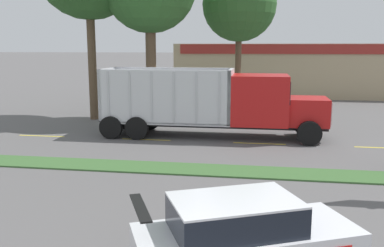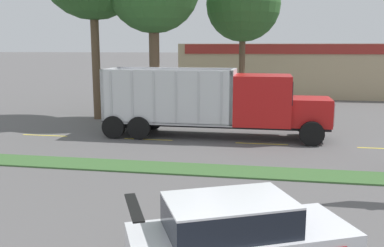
{
  "view_description": "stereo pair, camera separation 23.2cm",
  "coord_description": "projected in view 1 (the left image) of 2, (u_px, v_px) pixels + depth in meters",
  "views": [
    {
      "loc": [
        1.06,
        -4.06,
        4.43
      ],
      "look_at": [
        -1.11,
        9.55,
        1.93
      ],
      "focal_mm": 40.0,
      "sensor_mm": 36.0,
      "label": 1
    },
    {
      "loc": [
        1.29,
        -4.02,
        4.43
      ],
      "look_at": [
        -1.11,
        9.55,
        1.93
      ],
      "focal_mm": 40.0,
      "sensor_mm": 36.0,
      "label": 2
    }
  ],
  "objects": [
    {
      "name": "grass_verge",
      "position": [
        228.0,
        171.0,
        15.31
      ],
      "size": [
        120.0,
        1.47,
        0.06
      ],
      "primitive_type": "cube",
      "color": "#3D6633",
      "rests_on": "ground_plane"
    },
    {
      "name": "centre_line_3",
      "position": [
        42.0,
        136.0,
        21.42
      ],
      "size": [
        2.4,
        0.14,
        0.01
      ],
      "primitive_type": "cube",
      "color": "yellow",
      "rests_on": "ground_plane"
    },
    {
      "name": "centre_line_4",
      "position": [
        146.0,
        140.0,
        20.58
      ],
      "size": [
        2.4,
        0.14,
        0.01
      ],
      "primitive_type": "cube",
      "color": "yellow",
      "rests_on": "ground_plane"
    },
    {
      "name": "centre_line_5",
      "position": [
        259.0,
        143.0,
        19.75
      ],
      "size": [
        2.4,
        0.14,
        0.01
      ],
      "primitive_type": "cube",
      "color": "yellow",
      "rests_on": "ground_plane"
    },
    {
      "name": "centre_line_6",
      "position": [
        383.0,
        148.0,
        18.91
      ],
      "size": [
        2.4,
        0.14,
        0.01
      ],
      "primitive_type": "cube",
      "color": "yellow",
      "rests_on": "ground_plane"
    },
    {
      "name": "dump_truck_mid",
      "position": [
        234.0,
        105.0,
        20.83
      ],
      "size": [
        10.94,
        2.8,
        3.34
      ],
      "color": "black",
      "rests_on": "ground_plane"
    },
    {
      "name": "rally_car",
      "position": [
        243.0,
        237.0,
        8.17
      ],
      "size": [
        4.6,
        3.34,
        1.65
      ],
      "color": "white",
      "rests_on": "ground_plane"
    },
    {
      "name": "traffic_cone",
      "position": [
        192.0,
        220.0,
        10.23
      ],
      "size": [
        0.39,
        0.39,
        0.68
      ],
      "color": "black",
      "rests_on": "ground_plane"
    },
    {
      "name": "store_building_backdrop",
      "position": [
        311.0,
        68.0,
        41.32
      ],
      "size": [
        24.79,
        12.1,
        4.65
      ],
      "color": "tan",
      "rests_on": "ground_plane"
    }
  ]
}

